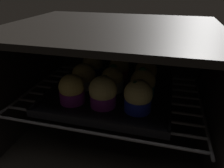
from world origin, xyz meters
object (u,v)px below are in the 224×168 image
object	(u,v)px
baking_tray	(112,91)
muffin_row2_col1	(119,69)
muffin_row0_col0	(72,90)
muffin_row2_col0	(93,66)
muffin_row1_col0	(84,77)
muffin_row1_col2	(143,83)
muffin_row0_col1	(103,92)
muffin_row2_col2	(146,72)
muffin_row1_col1	(114,80)
muffin_row0_col2	(138,97)

from	to	relation	value
baking_tray	muffin_row2_col1	world-z (taller)	muffin_row2_col1
muffin_row0_col0	muffin_row2_col0	distance (cm)	19.36
muffin_row0_col0	muffin_row1_col0	distance (cm)	9.75
muffin_row1_col2	muffin_row0_col0	bearing A→B (deg)	-152.90
muffin_row0_col0	muffin_row1_col2	xyz separation A→B (cm)	(18.65, 9.54, -0.05)
muffin_row0_col1	muffin_row1_col2	distance (cm)	13.40
muffin_row1_col2	muffin_row1_col0	bearing A→B (deg)	179.38
muffin_row2_col1	muffin_row2_col2	distance (cm)	9.42
muffin_row0_col0	muffin_row2_col1	size ratio (longest dim) A/B	1.03
muffin_row1_col1	muffin_row2_col0	distance (cm)	13.66
muffin_row2_col1	muffin_row0_col0	bearing A→B (deg)	-115.21
muffin_row0_col0	muffin_row2_col1	bearing A→B (deg)	64.79
muffin_row0_col2	muffin_row2_col2	distance (cm)	18.44
muffin_row0_col0	muffin_row2_col2	bearing A→B (deg)	45.42
muffin_row2_col1	muffin_row2_col2	bearing A→B (deg)	-3.04
muffin_row1_col1	muffin_row1_col2	world-z (taller)	muffin_row1_col2
muffin_row2_col0	muffin_row2_col2	distance (cm)	19.13
muffin_row2_col0	muffin_row2_col1	xyz separation A→B (cm)	(9.71, -0.11, 0.03)
muffin_row0_col2	muffin_row1_col0	distance (cm)	21.10
muffin_row1_col2	muffin_row2_col2	world-z (taller)	muffin_row1_col2
muffin_row0_col2	muffin_row1_col2	distance (cm)	9.24
muffin_row0_col2	muffin_row2_col1	world-z (taller)	muffin_row0_col2
muffin_row1_col0	muffin_row2_col2	distance (cm)	20.81
muffin_row0_col1	muffin_row1_col1	size ratio (longest dim) A/B	1.08
muffin_row2_col2	muffin_row2_col1	bearing A→B (deg)	176.96
muffin_row1_col0	muffin_row2_col0	size ratio (longest dim) A/B	0.97
muffin_row1_col1	muffin_row2_col0	bearing A→B (deg)	137.63
muffin_row0_col2	muffin_row1_col1	bearing A→B (deg)	132.88
muffin_row0_col2	muffin_row2_col2	size ratio (longest dim) A/B	1.11
muffin_row1_col2	muffin_row0_col1	bearing A→B (deg)	-136.10
baking_tray	muffin_row2_col2	size ratio (longest dim) A/B	4.67
baking_tray	muffin_row2_col2	distance (cm)	13.61
muffin_row1_col2	muffin_row2_col0	size ratio (longest dim) A/B	1.06
baking_tray	muffin_row1_col2	distance (cm)	10.48
muffin_row1_col2	muffin_row2_col2	distance (cm)	9.21
baking_tray	muffin_row1_col0	world-z (taller)	muffin_row1_col0
muffin_row1_col1	muffin_row0_col0	bearing A→B (deg)	-132.95
muffin_row0_col0	muffin_row0_col1	world-z (taller)	muffin_row0_col1
muffin_row1_col2	muffin_row2_col0	world-z (taller)	muffin_row1_col2
baking_tray	muffin_row0_col1	size ratio (longest dim) A/B	4.21
muffin_row2_col0	muffin_row2_col2	xyz separation A→B (cm)	(19.12, -0.61, -0.13)
muffin_row0_col2	muffin_row2_col0	distance (cm)	27.06
baking_tray	muffin_row0_col1	xyz separation A→B (cm)	(-0.07, -9.50, 4.56)
muffin_row1_col1	muffin_row2_col2	bearing A→B (deg)	43.61
muffin_row1_col1	muffin_row2_col0	world-z (taller)	muffin_row2_col0
muffin_row1_col1	muffin_row1_col0	bearing A→B (deg)	-177.64
muffin_row1_col0	muffin_row1_col2	distance (cm)	18.94
muffin_row1_col1	muffin_row1_col2	xyz separation A→B (cm)	(9.20, -0.61, 0.34)
muffin_row1_col2	muffin_row1_col1	bearing A→B (deg)	176.23
muffin_row1_col1	muffin_row2_col1	bearing A→B (deg)	92.42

